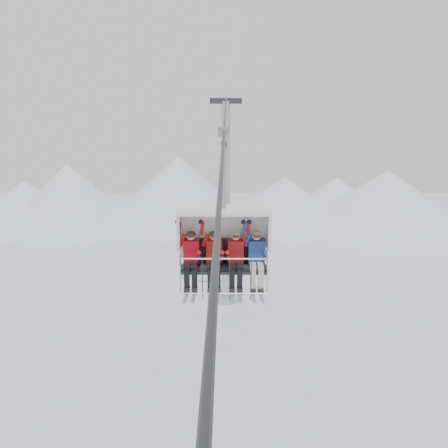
{
  "coord_description": "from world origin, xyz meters",
  "views": [
    {
      "loc": [
        0.08,
        -13.8,
        14.47
      ],
      "look_at": [
        0.0,
        0.0,
        10.96
      ],
      "focal_mm": 45.0,
      "sensor_mm": 36.0,
      "label": 1
    }
  ],
  "objects_px": {
    "skier_far_left": "(191,258)",
    "skier_far_right": "(256,258)",
    "skier_center_left": "(214,258)",
    "lift_tower_right": "(226,218)",
    "skier_center_right": "(236,258)",
    "chairlift_carrier": "(224,237)"
  },
  "relations": [
    {
      "from": "skier_center_right",
      "to": "skier_far_left",
      "type": "bearing_deg",
      "value": 180.0
    },
    {
      "from": "skier_center_left",
      "to": "skier_center_right",
      "type": "xyz_separation_m",
      "value": [
        0.54,
        0.0,
        0.0
      ]
    },
    {
      "from": "skier_center_left",
      "to": "lift_tower_right",
      "type": "bearing_deg",
      "value": 89.38
    },
    {
      "from": "skier_center_right",
      "to": "skier_far_right",
      "type": "xyz_separation_m",
      "value": [
        0.52,
        0.0,
        0.0
      ]
    },
    {
      "from": "chairlift_carrier",
      "to": "skier_far_right",
      "type": "distance_m",
      "value": 0.99
    },
    {
      "from": "lift_tower_right",
      "to": "skier_center_right",
      "type": "distance_m",
      "value": 22.86
    },
    {
      "from": "lift_tower_right",
      "to": "skier_far_left",
      "type": "xyz_separation_m",
      "value": [
        -0.82,
        -22.43,
        4.42
      ]
    },
    {
      "from": "skier_far_left",
      "to": "skier_far_right",
      "type": "xyz_separation_m",
      "value": [
        1.63,
        0.0,
        0.0
      ]
    },
    {
      "from": "lift_tower_right",
      "to": "skier_far_right",
      "type": "height_order",
      "value": "lift_tower_right"
    },
    {
      "from": "skier_center_left",
      "to": "skier_far_right",
      "type": "height_order",
      "value": "same"
    },
    {
      "from": "skier_far_left",
      "to": "skier_center_left",
      "type": "bearing_deg",
      "value": 0.0
    },
    {
      "from": "lift_tower_right",
      "to": "skier_far_left",
      "type": "relative_size",
      "value": 7.99
    },
    {
      "from": "skier_far_right",
      "to": "lift_tower_right",
      "type": "bearing_deg",
      "value": 92.08
    },
    {
      "from": "lift_tower_right",
      "to": "skier_far_right",
      "type": "distance_m",
      "value": 22.88
    },
    {
      "from": "skier_far_right",
      "to": "skier_center_right",
      "type": "bearing_deg",
      "value": 180.0
    },
    {
      "from": "skier_center_left",
      "to": "skier_center_right",
      "type": "bearing_deg",
      "value": 0.0
    },
    {
      "from": "skier_far_left",
      "to": "skier_center_left",
      "type": "xyz_separation_m",
      "value": [
        0.58,
        0.0,
        0.0
      ]
    },
    {
      "from": "skier_far_left",
      "to": "skier_center_right",
      "type": "bearing_deg",
      "value": 0.0
    },
    {
      "from": "chairlift_carrier",
      "to": "skier_center_left",
      "type": "relative_size",
      "value": 2.36
    },
    {
      "from": "skier_far_left",
      "to": "chairlift_carrier",
      "type": "bearing_deg",
      "value": 20.39
    },
    {
      "from": "skier_far_left",
      "to": "skier_center_left",
      "type": "relative_size",
      "value": 1.0
    },
    {
      "from": "lift_tower_right",
      "to": "skier_center_left",
      "type": "relative_size",
      "value": 7.99
    }
  ]
}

